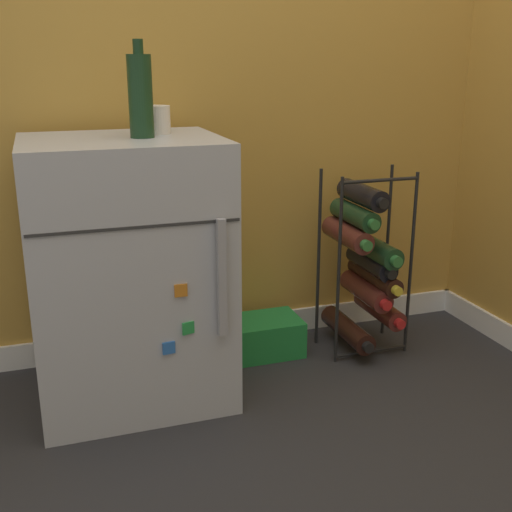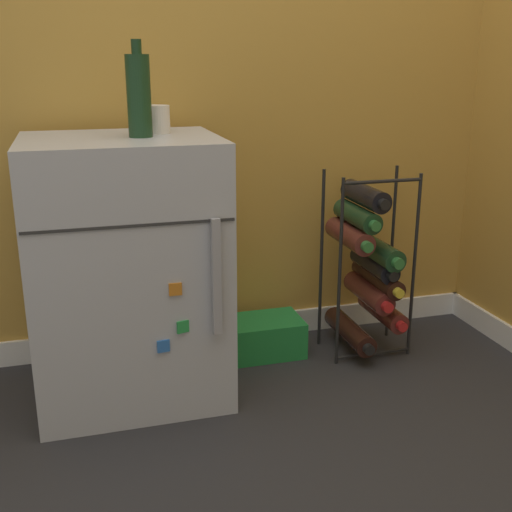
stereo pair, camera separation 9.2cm
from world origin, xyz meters
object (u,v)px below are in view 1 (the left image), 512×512
fridge_top_bottle (140,95)px  mini_fridge (129,272)px  soda_box (260,336)px  fridge_top_cup (157,120)px  wine_rack (364,265)px

fridge_top_bottle → mini_fridge: bearing=164.4°
fridge_top_bottle → soda_box: bearing=20.9°
mini_fridge → fridge_top_bottle: (0.06, -0.02, 0.53)m
fridge_top_cup → fridge_top_bottle: (-0.06, -0.08, 0.08)m
mini_fridge → fridge_top_cup: size_ratio=9.79×
fridge_top_cup → fridge_top_bottle: 0.13m
wine_rack → fridge_top_cup: (-0.73, -0.01, 0.54)m
mini_fridge → fridge_top_cup: (0.12, 0.06, 0.45)m
wine_rack → soda_box: wine_rack is taller
mini_fridge → soda_box: mini_fridge is taller
soda_box → fridge_top_cup: 0.87m
mini_fridge → fridge_top_bottle: bearing=-15.6°
soda_box → fridge_top_bottle: size_ratio=1.08×
mini_fridge → soda_box: size_ratio=2.80×
soda_box → mini_fridge: bearing=-163.5°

